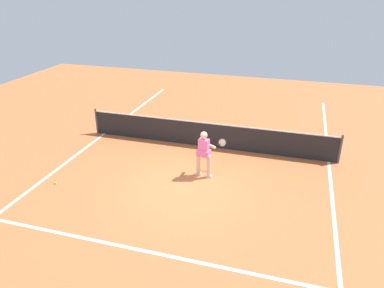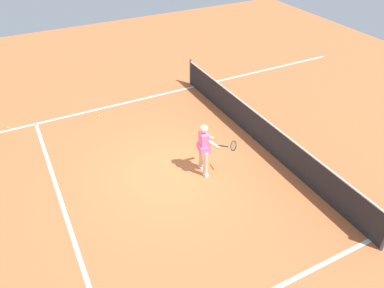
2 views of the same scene
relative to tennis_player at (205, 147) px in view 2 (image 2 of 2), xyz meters
name	(u,v)px [view 2 (image 2 of 2)]	position (x,y,z in m)	size (l,w,h in m)	color
ground_plane	(172,171)	(-0.45, -0.81, -0.85)	(28.15, 28.15, 0.00)	#C66638
service_line_marking	(63,206)	(-0.45, -3.86, -0.84)	(8.74, 0.10, 0.01)	white
sideline_left_marking	(122,104)	(-4.82, -0.81, -0.84)	(0.10, 19.66, 0.01)	white
court_net	(260,130)	(-0.45, 2.19, -0.35)	(9.42, 0.08, 1.05)	#4C4C51
tennis_player	(205,147)	(0.00, 0.00, 0.00)	(0.87, 0.91, 1.55)	beige
tennis_ball_mid	(8,128)	(-4.94, -4.71, -0.81)	(0.07, 0.07, 0.07)	#D1E533
tennis_ball_far	(99,116)	(-4.29, -1.82, -0.81)	(0.07, 0.07, 0.07)	#D1E533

